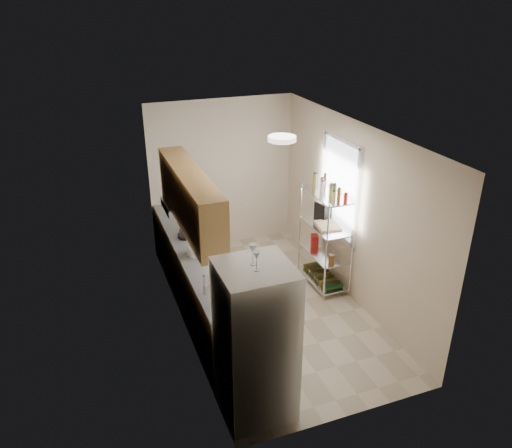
{
  "coord_description": "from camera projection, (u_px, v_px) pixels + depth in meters",
  "views": [
    {
      "loc": [
        -2.32,
        -5.58,
        4.14
      ],
      "look_at": [
        -0.12,
        0.25,
        1.24
      ],
      "focal_mm": 35.0,
      "sensor_mm": 36.0,
      "label": 1
    }
  ],
  "objects": [
    {
      "name": "room",
      "position": [
        271.0,
        226.0,
        6.68
      ],
      "size": [
        2.52,
        4.42,
        2.62
      ],
      "color": "beige",
      "rests_on": "ground"
    },
    {
      "name": "counter_run",
      "position": [
        199.0,
        277.0,
        7.11
      ],
      "size": [
        0.63,
        3.51,
        0.9
      ],
      "color": "tan",
      "rests_on": "ground"
    },
    {
      "name": "upper_cabinets",
      "position": [
        190.0,
        198.0,
        6.21
      ],
      "size": [
        0.33,
        2.2,
        0.72
      ],
      "primitive_type": "cube",
      "color": "tan",
      "rests_on": "room"
    },
    {
      "name": "range_hood",
      "position": [
        182.0,
        205.0,
        7.08
      ],
      "size": [
        0.5,
        0.6,
        0.12
      ],
      "primitive_type": "cube",
      "color": "#B7BABC",
      "rests_on": "room"
    },
    {
      "name": "window",
      "position": [
        340.0,
        188.0,
        7.26
      ],
      "size": [
        0.06,
        1.0,
        1.46
      ],
      "primitive_type": "cube",
      "color": "white",
      "rests_on": "room"
    },
    {
      "name": "bakers_rack",
      "position": [
        326.0,
        219.0,
        7.33
      ],
      "size": [
        0.45,
        0.9,
        1.73
      ],
      "color": "silver",
      "rests_on": "ground"
    },
    {
      "name": "ceiling_dome",
      "position": [
        282.0,
        139.0,
        5.89
      ],
      "size": [
        0.34,
        0.34,
        0.05
      ],
      "primitive_type": "cylinder",
      "color": "white",
      "rests_on": "room"
    },
    {
      "name": "refrigerator",
      "position": [
        255.0,
        342.0,
        5.12
      ],
      "size": [
        0.73,
        0.73,
        1.76
      ],
      "primitive_type": "cube",
      "color": "white",
      "rests_on": "ground"
    },
    {
      "name": "wine_glass_a",
      "position": [
        253.0,
        254.0,
        4.75
      ],
      "size": [
        0.08,
        0.08,
        0.22
      ],
      "primitive_type": null,
      "color": "silver",
      "rests_on": "refrigerator"
    },
    {
      "name": "wine_glass_b",
      "position": [
        256.0,
        261.0,
        4.65
      ],
      "size": [
        0.07,
        0.07,
        0.2
      ],
      "primitive_type": null,
      "color": "silver",
      "rests_on": "refrigerator"
    },
    {
      "name": "rice_cooker",
      "position": [
        197.0,
        246.0,
        6.75
      ],
      "size": [
        0.29,
        0.29,
        0.23
      ],
      "primitive_type": "cylinder",
      "color": "white",
      "rests_on": "counter_run"
    },
    {
      "name": "frying_pan_large",
      "position": [
        187.0,
        235.0,
        7.26
      ],
      "size": [
        0.32,
        0.32,
        0.05
      ],
      "primitive_type": "cylinder",
      "rotation": [
        0.0,
        0.0,
        -0.24
      ],
      "color": "black",
      "rests_on": "counter_run"
    },
    {
      "name": "frying_pan_small",
      "position": [
        186.0,
        230.0,
        7.42
      ],
      "size": [
        0.26,
        0.26,
        0.04
      ],
      "primitive_type": "cylinder",
      "rotation": [
        0.0,
        0.0,
        0.52
      ],
      "color": "black",
      "rests_on": "counter_run"
    },
    {
      "name": "cutting_board",
      "position": [
        328.0,
        225.0,
        7.34
      ],
      "size": [
        0.36,
        0.43,
        0.03
      ],
      "primitive_type": "cube",
      "rotation": [
        0.0,
        0.0,
        -0.15
      ],
      "color": "tan",
      "rests_on": "bakers_rack"
    },
    {
      "name": "espresso_machine",
      "position": [
        323.0,
        210.0,
        7.54
      ],
      "size": [
        0.21,
        0.27,
        0.28
      ],
      "primitive_type": "cube",
      "rotation": [
        0.0,
        0.0,
        0.26
      ],
      "color": "black",
      "rests_on": "bakers_rack"
    },
    {
      "name": "storage_bag",
      "position": [
        315.0,
        240.0,
        7.74
      ],
      "size": [
        0.15,
        0.17,
        0.17
      ],
      "primitive_type": "cube",
      "rotation": [
        0.0,
        0.0,
        -0.35
      ],
      "color": "maroon",
      "rests_on": "bakers_rack"
    }
  ]
}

